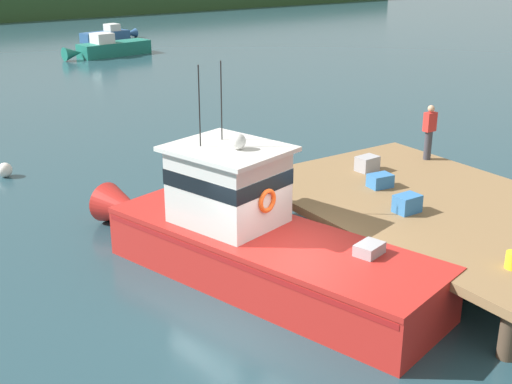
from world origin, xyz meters
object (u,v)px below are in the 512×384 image
deckhand_by_the_boat (429,131)px  moored_boat_far_left (109,48)px  crate_single_by_cleat (407,204)px  mooring_buoy_channel_marker (5,170)px  main_fishing_boat (250,237)px  crate_stack_near_edge (367,164)px  crate_stack_mid_dock (380,181)px  moored_boat_near_channel (109,35)px

deckhand_by_the_boat → moored_boat_far_left: 31.01m
deckhand_by_the_boat → moored_boat_far_left: bearing=85.0°
crate_single_by_cleat → mooring_buoy_channel_marker: crate_single_by_cleat is taller
main_fishing_boat → crate_single_by_cleat: main_fishing_boat is taller
crate_single_by_cleat → crate_stack_near_edge: crate_single_by_cleat is taller
crate_single_by_cleat → main_fishing_boat: bearing=161.2°
moored_boat_far_left → mooring_buoy_channel_marker: bearing=-120.1°
crate_stack_mid_dock → moored_boat_far_left: size_ratio=0.10×
crate_stack_mid_dock → moored_boat_near_channel: 40.26m
main_fishing_boat → crate_stack_near_edge: size_ratio=16.54×
main_fishing_boat → deckhand_by_the_boat: bearing=11.0°
moored_boat_far_left → moored_boat_near_channel: 8.06m
main_fishing_boat → crate_stack_mid_dock: main_fishing_boat is taller
crate_single_by_cleat → deckhand_by_the_boat: (3.57, 2.66, 0.65)m
crate_stack_near_edge → crate_single_by_cleat: bearing=-115.5°
moored_boat_near_channel → crate_stack_mid_dock: bearing=-102.5°
main_fishing_boat → moored_boat_far_left: 33.77m
main_fishing_boat → crate_stack_mid_dock: size_ratio=16.54×
crate_single_by_cleat → crate_stack_mid_dock: size_ratio=1.00×
crate_stack_near_edge → mooring_buoy_channel_marker: crate_stack_near_edge is taller
main_fishing_boat → crate_stack_near_edge: main_fishing_boat is taller
moored_boat_near_channel → moored_boat_far_left: bearing=-112.7°
crate_stack_mid_dock → mooring_buoy_channel_marker: (-7.11, 10.02, -1.14)m
moored_boat_far_left → crate_single_by_cleat: bearing=-100.6°
crate_stack_mid_dock → crate_stack_near_edge: 1.36m
moored_boat_near_channel → mooring_buoy_channel_marker: 33.27m
crate_single_by_cleat → deckhand_by_the_boat: deckhand_by_the_boat is taller
main_fishing_boat → crate_stack_near_edge: (5.02, 1.60, 0.40)m
crate_stack_near_edge → deckhand_by_the_boat: bearing=-5.0°
main_fishing_boat → crate_single_by_cleat: bearing=-18.8°
deckhand_by_the_boat → mooring_buoy_channel_marker: (-9.97, 9.01, -1.82)m
crate_single_by_cleat → mooring_buoy_channel_marker: bearing=118.7°
mooring_buoy_channel_marker → moored_boat_near_channel: bearing=61.7°
crate_stack_mid_dock → mooring_buoy_channel_marker: bearing=125.4°
crate_stack_near_edge → moored_boat_far_left: (4.92, 30.66, -0.87)m
crate_single_by_cleat → deckhand_by_the_boat: 4.50m
crate_single_by_cleat → deckhand_by_the_boat: size_ratio=0.37×
main_fishing_boat → crate_stack_mid_dock: bearing=5.3°
deckhand_by_the_boat → mooring_buoy_channel_marker: deckhand_by_the_boat is taller
moored_boat_near_channel → deckhand_by_the_boat: bearing=-98.6°
moored_boat_near_channel → crate_single_by_cleat: bearing=-102.9°
deckhand_by_the_boat → moored_boat_near_channel: deckhand_by_the_boat is taller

